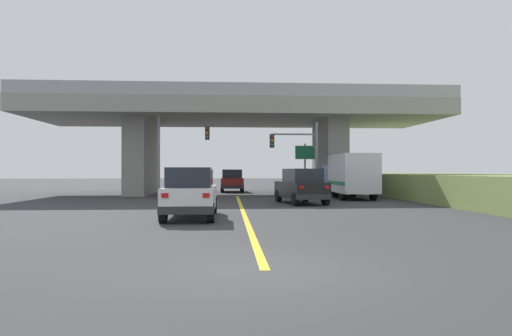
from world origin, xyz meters
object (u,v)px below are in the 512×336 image
traffic_signal_nearside (300,151)px  suv_crossing (301,186)px  highway_sign (305,157)px  sedan_oncoming (232,181)px  traffic_signal_farside (176,146)px  suv_lead (191,193)px  box_truck (350,175)px

traffic_signal_nearside → suv_crossing: bearing=-98.6°
traffic_signal_nearside → highway_sign: traffic_signal_nearside is taller
sedan_oncoming → traffic_signal_farside: bearing=-115.1°
sedan_oncoming → traffic_signal_farside: 9.95m
suv_lead → sedan_oncoming: size_ratio=1.10×
suv_lead → highway_sign: 18.66m
highway_sign → box_truck: bearing=-63.8°
highway_sign → sedan_oncoming: bearing=133.7°
sedan_oncoming → highway_sign: highway_sign is taller
box_truck → suv_lead: bearing=-128.6°
suv_crossing → traffic_signal_nearside: bearing=71.8°
suv_crossing → traffic_signal_farside: size_ratio=0.82×
sedan_oncoming → highway_sign: bearing=-46.3°
traffic_signal_nearside → traffic_signal_farside: traffic_signal_farside is taller
box_truck → highway_sign: size_ratio=1.69×
suv_lead → highway_sign: highway_sign is taller
suv_lead → suv_crossing: bearing=53.3°
sedan_oncoming → traffic_signal_farside: size_ratio=0.76×
box_truck → highway_sign: (-2.29, 4.66, 1.37)m
suv_crossing → sedan_oncoming: 15.73m
suv_lead → traffic_signal_nearside: traffic_signal_nearside is taller
sedan_oncoming → traffic_signal_nearside: (4.74, -9.31, 2.33)m
suv_crossing → box_truck: (4.12, 4.65, 0.57)m
suv_lead → traffic_signal_nearside: 15.29m
sedan_oncoming → traffic_signal_nearside: size_ratio=0.82×
suv_lead → traffic_signal_farside: (-2.20, 14.22, 2.68)m
sedan_oncoming → highway_sign: 8.44m
box_truck → traffic_signal_farside: 12.36m
box_truck → traffic_signal_nearside: 3.89m
suv_lead → traffic_signal_farside: traffic_signal_farside is taller
box_truck → suv_crossing: bearing=-131.5°
suv_lead → sedan_oncoming: (1.86, 22.90, -0.00)m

